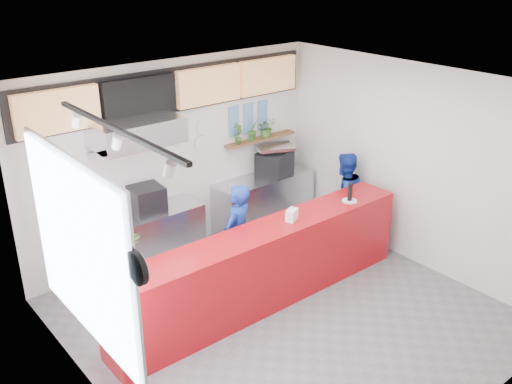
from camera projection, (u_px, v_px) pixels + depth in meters
floor at (284, 315)px, 7.48m from camera, size 5.00×5.00×0.00m
ceiling at (289, 89)px, 6.31m from camera, size 5.00×5.00×0.00m
wall_back at (176, 158)px, 8.67m from camera, size 5.00×0.00×5.00m
wall_left at (92, 282)px, 5.43m from camera, size 0.00×5.00×5.00m
wall_right at (413, 166)px, 8.35m from camera, size 0.00×5.00×5.00m
service_counter at (265, 267)px, 7.55m from camera, size 4.50×0.60×1.10m
cream_band at (172, 86)px, 8.23m from camera, size 5.00×0.02×0.80m
prep_bench at (144, 242)px, 8.40m from camera, size 1.80×0.60×0.90m
panini_oven at (147, 200)px, 8.20m from camera, size 0.48×0.48×0.40m
extraction_hood at (137, 132)px, 7.70m from camera, size 1.20×0.70×0.35m
hood_lip at (138, 146)px, 7.78m from camera, size 1.20×0.69×0.31m
right_bench at (264, 202)px, 9.75m from camera, size 1.80×0.60×0.90m
espresso_machine at (275, 163)px, 9.63m from camera, size 0.77×0.67×0.41m
espresso_tray at (275, 147)px, 9.52m from camera, size 0.74×0.65×0.06m
herb_shelf at (261, 139)px, 9.53m from camera, size 1.40×0.18×0.04m
menu_board_far_left at (57, 111)px, 7.15m from camera, size 1.10×0.10×0.55m
menu_board_mid_left at (140, 97)px, 7.83m from camera, size 1.10×0.10×0.55m
menu_board_mid_right at (209, 86)px, 8.51m from camera, size 1.10×0.10×0.55m
menu_board_far_right at (268, 76)px, 9.18m from camera, size 1.10×0.10×0.55m
soffit at (173, 90)px, 8.23m from camera, size 4.80×0.04×0.65m
window_pane at (80, 251)px, 5.59m from camera, size 0.04×2.20×1.90m
window_frame at (82, 250)px, 5.60m from camera, size 0.03×2.30×2.00m
wall_clock_rim at (137, 268)px, 4.60m from camera, size 0.05×0.30×0.30m
wall_clock_face at (140, 267)px, 4.62m from camera, size 0.02×0.26×0.26m
track_rail at (116, 129)px, 5.10m from camera, size 0.05×2.40×0.04m
dec_plate_a at (185, 141)px, 8.64m from camera, size 0.24×0.03×0.24m
dec_plate_b at (201, 143)px, 8.85m from camera, size 0.24×0.03×0.24m
dec_plate_c at (186, 159)px, 8.76m from camera, size 0.24×0.03×0.24m
dec_plate_d at (203, 127)px, 8.79m from camera, size 0.24×0.03×0.24m
photo_frame_a at (234, 114)px, 9.10m from camera, size 0.20×0.02×0.25m
photo_frame_b at (248, 111)px, 9.28m from camera, size 0.20×0.02×0.25m
photo_frame_c at (262, 108)px, 9.45m from camera, size 0.20×0.02×0.25m
photo_frame_d at (234, 129)px, 9.20m from camera, size 0.20×0.02×0.25m
photo_frame_e at (248, 126)px, 9.38m from camera, size 0.20×0.02×0.25m
photo_frame_f at (262, 122)px, 9.55m from camera, size 0.20×0.02×0.25m
staff_center at (237, 235)px, 7.93m from camera, size 0.65×0.55×1.51m
staff_right at (343, 197)px, 9.17m from camera, size 0.81×0.67×1.50m
herb_a at (238, 133)px, 9.18m from camera, size 0.20×0.15×0.34m
herb_b at (253, 130)px, 9.36m from camera, size 0.21×0.18×0.34m
herb_c at (267, 127)px, 9.54m from camera, size 0.37×0.35×0.33m
glass_vase at (127, 273)px, 6.14m from camera, size 0.22×0.22×0.22m
basil_vase at (124, 248)px, 6.02m from camera, size 0.42×0.38×0.40m
napkin_holder at (292, 215)px, 7.55m from camera, size 0.21×0.18×0.16m
white_plate at (349, 201)px, 8.16m from camera, size 0.27×0.27×0.02m
pepper_mill at (350, 192)px, 8.10m from camera, size 0.09×0.09×0.26m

